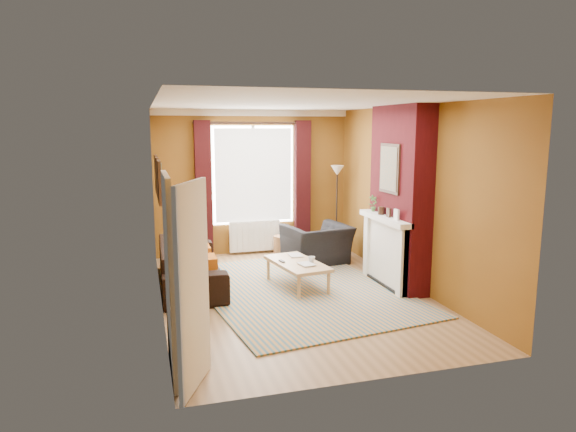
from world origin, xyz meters
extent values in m
plane|color=olive|center=(0.00, 0.00, 0.00)|extent=(5.50, 5.50, 0.00)
cube|color=brown|center=(0.00, 2.75, 1.40)|extent=(3.80, 0.02, 2.80)
cube|color=brown|center=(0.00, -2.75, 1.40)|extent=(3.80, 0.02, 2.80)
cube|color=brown|center=(1.90, 0.00, 1.40)|extent=(0.02, 5.50, 2.80)
cube|color=brown|center=(-1.90, 0.00, 1.40)|extent=(0.02, 5.50, 2.80)
cube|color=white|center=(0.00, 0.00, 2.80)|extent=(3.80, 5.50, 0.01)
cube|color=#43090E|center=(1.72, 0.00, 1.40)|extent=(0.35, 1.40, 2.80)
cube|color=white|center=(1.53, 0.00, 0.55)|extent=(0.12, 1.30, 1.10)
cube|color=white|center=(1.48, 0.00, 1.08)|extent=(0.22, 1.40, 0.08)
cube|color=white|center=(1.51, -0.58, 0.52)|extent=(0.16, 0.14, 1.04)
cube|color=white|center=(1.51, 0.58, 0.52)|extent=(0.16, 0.14, 1.04)
cube|color=black|center=(1.56, 0.00, 0.45)|extent=(0.06, 0.80, 0.90)
cube|color=black|center=(1.54, 0.00, 0.03)|extent=(0.20, 1.00, 0.06)
cube|color=white|center=(1.49, -0.35, 1.20)|extent=(0.03, 0.12, 0.16)
cube|color=#321F13|center=(1.49, -0.10, 1.19)|extent=(0.03, 0.10, 0.14)
cylinder|color=#321F13|center=(1.49, 0.15, 1.18)|extent=(0.10, 0.10, 0.12)
cube|color=#321F13|center=(1.53, 0.00, 1.85)|extent=(0.03, 0.60, 0.75)
cube|color=#A86539|center=(1.51, 0.00, 1.85)|extent=(0.01, 0.52, 0.66)
cube|color=white|center=(0.00, 2.71, 2.74)|extent=(3.80, 0.08, 0.12)
cube|color=white|center=(0.00, 2.72, 1.55)|extent=(1.60, 0.04, 1.90)
cube|color=white|center=(0.00, 2.68, 1.55)|extent=(1.50, 0.02, 1.80)
cube|color=white|center=(0.00, 2.70, 1.55)|extent=(0.06, 0.04, 1.90)
cube|color=#350C0E|center=(-0.98, 2.63, 1.35)|extent=(0.30, 0.16, 2.50)
cube|color=#350C0E|center=(0.98, 2.63, 1.35)|extent=(0.30, 0.16, 2.50)
cylinder|color=#321F13|center=(0.00, 2.63, 2.55)|extent=(2.30, 0.05, 0.05)
cube|color=white|center=(0.00, 2.65, 0.35)|extent=(1.00, 0.10, 0.60)
cube|color=white|center=(-0.45, 2.59, 0.35)|extent=(0.04, 0.03, 0.56)
cube|color=white|center=(-0.34, 2.59, 0.35)|extent=(0.04, 0.03, 0.56)
cube|color=white|center=(-0.23, 2.59, 0.35)|extent=(0.04, 0.03, 0.56)
cube|color=white|center=(-0.12, 2.59, 0.35)|extent=(0.04, 0.03, 0.56)
cube|color=white|center=(-0.01, 2.59, 0.35)|extent=(0.04, 0.03, 0.56)
cube|color=white|center=(0.10, 2.59, 0.35)|extent=(0.04, 0.03, 0.56)
cube|color=white|center=(0.21, 2.59, 0.35)|extent=(0.04, 0.03, 0.56)
cube|color=white|center=(0.32, 2.59, 0.35)|extent=(0.04, 0.03, 0.56)
cube|color=white|center=(0.43, 2.59, 0.35)|extent=(0.04, 0.03, 0.56)
cube|color=#321F13|center=(-1.87, -0.10, 1.75)|extent=(0.04, 0.44, 0.58)
cube|color=#A1CB2F|center=(-1.84, -0.10, 1.75)|extent=(0.01, 0.38, 0.52)
cube|color=#321F13|center=(-1.87, 0.55, 1.75)|extent=(0.04, 0.44, 0.58)
cube|color=green|center=(-1.84, 0.55, 1.75)|extent=(0.01, 0.38, 0.52)
cube|color=#321F13|center=(-1.87, 1.20, 1.75)|extent=(0.04, 0.44, 0.58)
cube|color=#CD3360|center=(-1.84, 1.20, 1.75)|extent=(0.01, 0.38, 0.52)
cube|color=white|center=(-1.88, -2.05, 1.00)|extent=(0.05, 0.94, 2.06)
cube|color=black|center=(-1.85, -2.05, 1.00)|extent=(0.02, 0.80, 1.98)
cube|color=white|center=(-1.68, -2.41, 1.00)|extent=(0.37, 0.74, 1.98)
imported|color=#467E38|center=(1.49, 0.45, 1.26)|extent=(0.14, 0.10, 0.27)
cube|color=#AD510E|center=(-1.27, 0.27, 0.53)|extent=(0.34, 0.40, 0.16)
cube|color=#AD510E|center=(-1.27, 0.97, 0.53)|extent=(0.34, 0.40, 0.16)
cube|color=#AD510E|center=(-1.27, 1.57, 0.53)|extent=(0.34, 0.40, 0.16)
cube|color=#316888|center=(0.14, 0.18, 0.01)|extent=(3.33, 4.25, 0.02)
imported|color=black|center=(-1.42, 0.87, 0.34)|extent=(0.97, 2.36, 0.68)
imported|color=black|center=(0.93, 1.58, 0.36)|extent=(1.26, 1.15, 0.71)
cube|color=tan|center=(0.16, 0.31, 0.39)|extent=(0.81, 1.32, 0.05)
cylinder|color=tan|center=(0.01, -0.28, 0.18)|extent=(0.06, 0.06, 0.36)
cylinder|color=tan|center=(0.50, -0.20, 0.18)|extent=(0.06, 0.06, 0.36)
cylinder|color=tan|center=(-0.17, 0.82, 0.18)|extent=(0.06, 0.06, 0.36)
cylinder|color=tan|center=(0.31, 0.90, 0.18)|extent=(0.06, 0.06, 0.36)
cylinder|color=olive|center=(0.46, 2.32, 0.20)|extent=(0.40, 0.40, 0.39)
cylinder|color=black|center=(1.55, 2.20, 0.02)|extent=(0.28, 0.28, 0.03)
cylinder|color=black|center=(1.55, 2.20, 0.83)|extent=(0.03, 0.03, 1.60)
cone|color=beige|center=(1.55, 2.20, 1.64)|extent=(0.28, 0.28, 0.19)
imported|color=#999999|center=(0.14, 0.06, 0.42)|extent=(0.25, 0.30, 0.03)
imported|color=#999999|center=(0.14, 0.67, 0.42)|extent=(0.20, 0.27, 0.02)
imported|color=#999999|center=(0.35, 0.18, 0.46)|extent=(0.15, 0.15, 0.10)
cube|color=#242426|center=(-0.06, 0.38, 0.42)|extent=(0.07, 0.16, 0.02)
camera|label=1|loc=(-2.09, -7.06, 2.47)|focal=32.00mm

